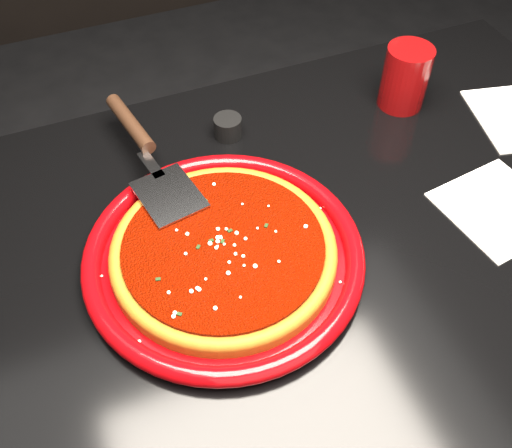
{
  "coord_description": "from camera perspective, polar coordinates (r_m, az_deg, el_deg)",
  "views": [
    {
      "loc": [
        -0.26,
        -0.44,
        1.39
      ],
      "look_at": [
        -0.06,
        0.04,
        0.77
      ],
      "focal_mm": 40.0,
      "sensor_mm": 36.0,
      "label": 1
    }
  ],
  "objects": [
    {
      "name": "pizza_crust",
      "position": [
        0.78,
        -3.25,
        -2.89
      ],
      "size": [
        0.36,
        0.36,
        0.02
      ],
      "primitive_type": "cylinder",
      "rotation": [
        0.0,
        0.0,
        -0.17
      ],
      "color": "brown",
      "rests_on": "plate"
    },
    {
      "name": "pizza_crust_rim",
      "position": [
        0.78,
        -3.27,
        -2.54
      ],
      "size": [
        0.36,
        0.36,
        0.02
      ],
      "primitive_type": "torus",
      "rotation": [
        0.0,
        0.0,
        -0.17
      ],
      "color": "brown",
      "rests_on": "plate"
    },
    {
      "name": "plate",
      "position": [
        0.79,
        -3.23,
        -3.08
      ],
      "size": [
        0.45,
        0.45,
        0.03
      ],
      "primitive_type": "cylinder",
      "rotation": [
        0.0,
        0.0,
        -0.17
      ],
      "color": "#7D0306",
      "rests_on": "table"
    },
    {
      "name": "floor",
      "position": [
        1.49,
        3.09,
        -20.06
      ],
      "size": [
        4.0,
        4.0,
        0.01
      ],
      "primitive_type": "cube",
      "color": "black",
      "rests_on": "ground"
    },
    {
      "name": "cup",
      "position": [
        1.04,
        14.69,
        14.0
      ],
      "size": [
        0.1,
        0.1,
        0.11
      ],
      "primitive_type": "cylinder",
      "rotation": [
        0.0,
        0.0,
        0.42
      ],
      "color": "maroon",
      "rests_on": "table"
    },
    {
      "name": "pizza_sauce",
      "position": [
        0.77,
        -3.29,
        -2.29
      ],
      "size": [
        0.32,
        0.32,
        0.01
      ],
      "primitive_type": "cylinder",
      "rotation": [
        0.0,
        0.0,
        -0.17
      ],
      "color": "#650B00",
      "rests_on": "plate"
    },
    {
      "name": "pizza_server",
      "position": [
        0.89,
        -10.65,
        6.95
      ],
      "size": [
        0.16,
        0.36,
        0.03
      ],
      "primitive_type": null,
      "rotation": [
        0.0,
        0.0,
        0.18
      ],
      "color": "#AEB0B5",
      "rests_on": "plate"
    },
    {
      "name": "table",
      "position": [
        1.14,
        3.9,
        -13.48
      ],
      "size": [
        1.2,
        0.8,
        0.75
      ],
      "primitive_type": "cube",
      "color": "black",
      "rests_on": "floor"
    },
    {
      "name": "parmesan_dusting",
      "position": [
        0.77,
        -3.31,
        -1.93
      ],
      "size": [
        0.27,
        0.27,
        0.01
      ],
      "primitive_type": null,
      "color": "#FFF1C9",
      "rests_on": "plate"
    },
    {
      "name": "napkin_a",
      "position": [
        0.93,
        23.09,
        1.45
      ],
      "size": [
        0.17,
        0.17,
        0.0
      ],
      "primitive_type": "cube",
      "rotation": [
        0.0,
        0.0,
        0.13
      ],
      "color": "white",
      "rests_on": "table"
    },
    {
      "name": "ramekin",
      "position": [
        0.96,
        -2.83,
        9.66
      ],
      "size": [
        0.05,
        0.05,
        0.04
      ],
      "primitive_type": "cylinder",
      "rotation": [
        0.0,
        0.0,
        0.0
      ],
      "color": "black",
      "rests_on": "table"
    },
    {
      "name": "basil_flecks",
      "position": [
        0.77,
        -3.31,
        -1.98
      ],
      "size": [
        0.24,
        0.24,
        0.0
      ],
      "primitive_type": null,
      "color": "black",
      "rests_on": "plate"
    }
  ]
}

